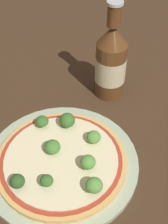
{
  "coord_description": "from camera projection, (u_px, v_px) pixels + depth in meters",
  "views": [
    {
      "loc": [
        0.02,
        -0.37,
        0.5
      ],
      "look_at": [
        0.05,
        0.07,
        0.06
      ],
      "focal_mm": 50.0,
      "sensor_mm": 36.0,
      "label": 1
    }
  ],
  "objects": [
    {
      "name": "plate",
      "position": [
        64.0,
        162.0,
        0.6
      ],
      "size": [
        0.3,
        0.3,
        0.01
      ],
      "color": "#A3B293",
      "rests_on": "ground_plane"
    },
    {
      "name": "broccoli_floret_4",
      "position": [
        47.0,
        181.0,
        0.53
      ],
      "size": [
        0.02,
        0.02,
        0.03
      ],
      "color": "#7A9E5B",
      "rests_on": "pizza"
    },
    {
      "name": "ground_plane",
      "position": [
        62.0,
        159.0,
        0.61
      ],
      "size": [
        3.0,
        3.0,
        0.0
      ],
      "primitive_type": "plane",
      "color": "#3D2819"
    },
    {
      "name": "broccoli_floret_5",
      "position": [
        17.0,
        181.0,
        0.53
      ],
      "size": [
        0.03,
        0.03,
        0.03
      ],
      "color": "#7A9E5B",
      "rests_on": "pizza"
    },
    {
      "name": "broccoli_floret_7",
      "position": [
        94.0,
        185.0,
        0.52
      ],
      "size": [
        0.03,
        0.03,
        0.03
      ],
      "color": "#7A9E5B",
      "rests_on": "pizza"
    },
    {
      "name": "broccoli_floret_3",
      "position": [
        42.0,
        121.0,
        0.63
      ],
      "size": [
        0.03,
        0.03,
        0.03
      ],
      "color": "#7A9E5B",
      "rests_on": "pizza"
    },
    {
      "name": "broccoli_floret_2",
      "position": [
        94.0,
        137.0,
        0.6
      ],
      "size": [
        0.03,
        0.03,
        0.02
      ],
      "color": "#7A9E5B",
      "rests_on": "pizza"
    },
    {
      "name": "broccoli_floret_1",
      "position": [
        52.0,
        145.0,
        0.59
      ],
      "size": [
        0.03,
        0.03,
        0.03
      ],
      "color": "#7A9E5B",
      "rests_on": "pizza"
    },
    {
      "name": "broccoli_floret_6",
      "position": [
        88.0,
        162.0,
        0.56
      ],
      "size": [
        0.03,
        0.03,
        0.03
      ],
      "color": "#7A9E5B",
      "rests_on": "pizza"
    },
    {
      "name": "beer_bottle",
      "position": [
        111.0,
        62.0,
        0.7
      ],
      "size": [
        0.07,
        0.07,
        0.23
      ],
      "color": "#563319",
      "rests_on": "ground_plane"
    },
    {
      "name": "pizza",
      "position": [
        63.0,
        160.0,
        0.59
      ],
      "size": [
        0.25,
        0.25,
        0.01
      ],
      "color": "tan",
      "rests_on": "plate"
    },
    {
      "name": "broccoli_floret_0",
      "position": [
        67.0,
        120.0,
        0.63
      ],
      "size": [
        0.03,
        0.03,
        0.03
      ],
      "color": "#7A9E5B",
      "rests_on": "pizza"
    }
  ]
}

